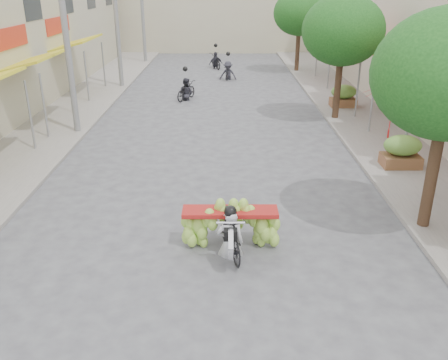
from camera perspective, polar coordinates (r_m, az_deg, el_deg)
ground at (r=8.52m, az=-3.44°, el=-18.87°), size 120.00×120.00×0.00m
sidewalk_left at (r=23.31m, az=-18.94°, el=7.64°), size 4.00×60.00×0.12m
sidewalk_right at (r=23.02m, az=16.56°, el=7.75°), size 4.00×60.00×0.12m
far_building at (r=44.41m, az=-0.71°, el=19.98°), size 20.00×6.00×7.00m
utility_pole_mid at (r=19.34m, az=-18.57°, el=16.82°), size 0.60×0.24×8.00m
utility_pole_far at (r=28.03m, az=-12.87°, el=18.90°), size 0.60×0.24×8.00m
utility_pole_back at (r=36.86m, az=-9.82°, el=19.92°), size 0.60×0.24×8.00m
street_tree_mid at (r=21.02m, az=14.12°, el=17.01°), size 3.40×3.40×5.25m
street_tree_far at (r=32.78m, az=9.09°, el=19.23°), size 3.40×3.40×5.25m
produce_crate_mid at (r=16.22m, az=20.64°, el=3.53°), size 1.20×0.88×1.16m
produce_crate_far at (r=23.60m, az=14.20°, el=9.99°), size 1.20×0.88×1.16m
banana_motorbike at (r=10.55m, az=0.75°, el=-5.30°), size 2.20×1.89×2.06m
market_umbrella at (r=16.83m, az=19.97°, el=10.72°), size 2.05×2.05×1.85m
pedestrian at (r=23.70m, az=14.16°, el=10.82°), size 1.04×0.91×1.81m
bg_motorbike_a at (r=24.82m, az=-4.63°, el=11.26°), size 1.25×1.78×1.95m
bg_motorbike_b at (r=30.05m, az=0.48°, el=13.63°), size 1.12×1.53×1.95m
bg_motorbike_c at (r=34.21m, az=-1.00°, el=14.55°), size 1.16×1.92×1.95m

